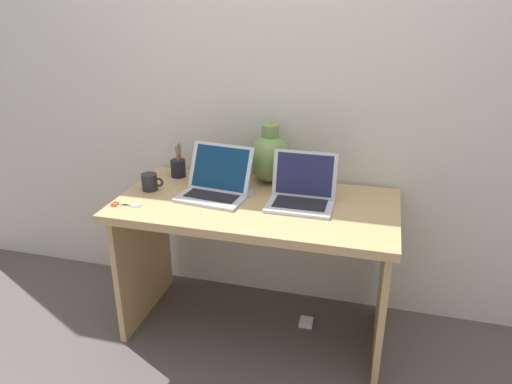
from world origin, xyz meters
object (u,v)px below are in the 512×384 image
at_px(coffee_mug, 150,182).
at_px(power_brick, 306,322).
at_px(green_vase, 270,157).
at_px(laptop_right, 302,190).
at_px(scissors, 120,204).
at_px(laptop_left, 217,183).
at_px(pen_cup, 178,168).

distance_m(coffee_mug, power_brick, 1.11).
bearing_deg(green_vase, laptop_right, -47.81).
relative_size(scissors, power_brick, 2.11).
relative_size(laptop_left, coffee_mug, 3.03).
height_order(green_vase, power_brick, green_vase).
relative_size(laptop_left, scissors, 2.37).
bearing_deg(coffee_mug, power_brick, 6.13).
bearing_deg(laptop_right, coffee_mug, -176.95).
bearing_deg(coffee_mug, pen_cup, 74.78).
relative_size(laptop_left, green_vase, 1.15).
bearing_deg(coffee_mug, laptop_right, 3.05).
bearing_deg(scissors, laptop_right, 16.93).
distance_m(green_vase, power_brick, 0.91).
bearing_deg(green_vase, coffee_mug, -153.53).
xyz_separation_m(laptop_right, pen_cup, (-0.71, 0.18, -0.01)).
height_order(laptop_left, laptop_right, same).
height_order(laptop_left, coffee_mug, laptop_left).
bearing_deg(power_brick, laptop_right, -132.67).
distance_m(coffee_mug, pen_cup, 0.23).
distance_m(coffee_mug, scissors, 0.22).
distance_m(laptop_left, green_vase, 0.33).
bearing_deg(green_vase, power_brick, -36.50).
bearing_deg(laptop_right, pen_cup, 165.99).
xyz_separation_m(pen_cup, power_brick, (0.75, -0.13, -0.77)).
distance_m(green_vase, coffee_mug, 0.62).
bearing_deg(power_brick, scissors, -161.07).
xyz_separation_m(laptop_right, green_vase, (-0.21, 0.23, 0.07)).
height_order(laptop_right, power_brick, laptop_right).
height_order(coffee_mug, power_brick, coffee_mug).
distance_m(laptop_left, power_brick, 0.91).
bearing_deg(coffee_mug, green_vase, 26.47).
height_order(laptop_left, green_vase, green_vase).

